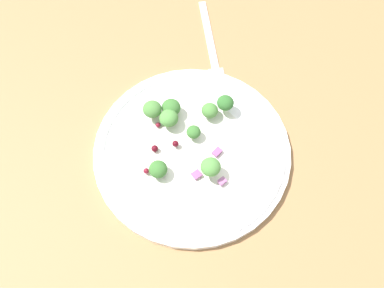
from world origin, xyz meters
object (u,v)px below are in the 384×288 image
(plate, at_px, (192,150))
(broccoli_floret_2, at_px, (152,109))
(broccoli_floret_1, at_px, (170,117))
(broccoli_floret_0, at_px, (158,169))
(fork, at_px, (211,47))

(plate, relative_size, broccoli_floret_2, 10.12)
(broccoli_floret_1, distance_m, broccoli_floret_2, 0.03)
(broccoli_floret_2, bearing_deg, broccoli_floret_0, 51.08)
(plate, relative_size, fork, 1.80)
(plate, bearing_deg, broccoli_floret_0, -5.66)
(plate, distance_m, broccoli_floret_0, 0.06)
(broccoli_floret_1, xyz_separation_m, broccoli_floret_2, (0.01, -0.03, 0.00))
(broccoli_floret_0, height_order, broccoli_floret_2, broccoli_floret_2)
(broccoli_floret_0, xyz_separation_m, broccoli_floret_1, (-0.07, -0.05, 0.00))
(broccoli_floret_0, bearing_deg, fork, -154.56)
(plate, xyz_separation_m, broccoli_floret_1, (-0.01, -0.05, 0.02))
(broccoli_floret_2, relative_size, fork, 0.18)
(broccoli_floret_1, relative_size, broccoli_floret_2, 1.00)
(plate, xyz_separation_m, broccoli_floret_2, (0.00, -0.08, 0.03))
(broccoli_floret_1, xyz_separation_m, fork, (-0.15, -0.06, -0.03))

